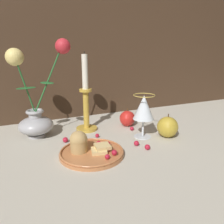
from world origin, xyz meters
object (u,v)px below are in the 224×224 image
Objects in this scene: apple_beside_vase at (168,127)px; candlestick at (87,103)px; apple_near_glass at (127,118)px; plate_with_pastries at (89,149)px; vase at (36,108)px; wine_glass at (144,109)px.

candlestick is at bearing 141.78° from apple_beside_vase.
apple_beside_vase is 0.19m from apple_near_glass.
apple_beside_vase is (0.31, 0.02, 0.02)m from plate_with_pastries.
candlestick is 3.46× the size of apple_beside_vase.
plate_with_pastries is (0.13, -0.23, -0.09)m from vase.
wine_glass reaches higher than apple_beside_vase.
wine_glass reaches higher than plate_with_pastries.
vase is 0.28m from plate_with_pastries.
candlestick is 0.33m from apple_beside_vase.
candlestick is at bearing 136.30° from wine_glass.
wine_glass is 2.04× the size of apple_near_glass.
apple_beside_vase is at bearing 4.11° from plate_with_pastries.
apple_near_glass is at bearing 114.24° from apple_beside_vase.
apple_near_glass is (0.36, -0.03, -0.08)m from vase.
plate_with_pastries is at bearing -175.89° from apple_beside_vase.
plate_with_pastries is 0.64× the size of candlestick.
plate_with_pastries is 0.26m from wine_glass.
wine_glass is 0.23m from candlestick.
candlestick is at bearing 73.50° from plate_with_pastries.
apple_near_glass is (0.17, -0.02, -0.08)m from candlestick.
plate_with_pastries is 2.22× the size of apple_beside_vase.
wine_glass is (0.36, -0.17, -0.00)m from vase.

